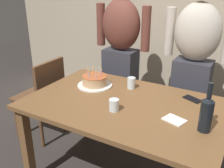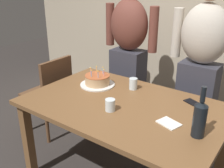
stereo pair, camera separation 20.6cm
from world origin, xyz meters
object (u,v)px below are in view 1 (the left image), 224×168
at_px(water_glass_near, 114,105).
at_px(person_man_bearded, 121,54).
at_px(water_glass_far, 131,83).
at_px(napkin_stack, 174,120).
at_px(cell_phone, 192,99).
at_px(wine_bottle, 206,113).
at_px(person_woman_cardigan, 193,65).
at_px(dining_chair, 44,93).
at_px(birthday_cake, 95,81).

distance_m(water_glass_near, person_man_bearded, 1.01).
bearing_deg(water_glass_far, napkin_stack, -35.22).
distance_m(water_glass_far, cell_phone, 0.52).
height_order(water_glass_far, wine_bottle, wine_bottle).
distance_m(water_glass_near, person_woman_cardigan, 0.97).
bearing_deg(napkin_stack, person_woman_cardigan, 96.38).
distance_m(wine_bottle, dining_chair, 1.69).
xyz_separation_m(cell_phone, napkin_stack, (-0.03, -0.38, 0.00)).
height_order(water_glass_far, cell_phone, water_glass_far).
xyz_separation_m(water_glass_far, napkin_stack, (0.49, -0.35, -0.04)).
relative_size(cell_phone, napkin_stack, 1.02).
bearing_deg(water_glass_near, dining_chair, 162.14).
bearing_deg(person_woman_cardigan, wine_bottle, 108.67).
relative_size(birthday_cake, person_woman_cardigan, 0.18).
bearing_deg(cell_phone, wine_bottle, -43.28).
bearing_deg(cell_phone, person_man_bearded, 176.91).
xyz_separation_m(wine_bottle, cell_phone, (-0.17, 0.41, -0.12)).
bearing_deg(person_woman_cardigan, birthday_cake, 40.76).
distance_m(cell_phone, napkin_stack, 0.38).
height_order(water_glass_near, dining_chair, dining_chair).
height_order(water_glass_near, person_woman_cardigan, person_woman_cardigan).
bearing_deg(water_glass_far, wine_bottle, -28.46).
xyz_separation_m(wine_bottle, person_woman_cardigan, (-0.29, 0.86, 0.01)).
bearing_deg(cell_phone, water_glass_far, -151.97).
distance_m(birthday_cake, wine_bottle, 1.02).
distance_m(birthday_cake, napkin_stack, 0.82).
height_order(birthday_cake, person_woman_cardigan, person_woman_cardigan).
bearing_deg(water_glass_near, person_woman_cardigan, 70.28).
height_order(birthday_cake, water_glass_near, birthday_cake).
bearing_deg(person_man_bearded, wine_bottle, 140.77).
xyz_separation_m(birthday_cake, water_glass_near, (0.37, -0.31, 0.00)).
xyz_separation_m(cell_phone, person_man_bearded, (-0.88, 0.45, 0.13)).
relative_size(birthday_cake, water_glass_near, 3.49).
height_order(water_glass_near, napkin_stack, water_glass_near).
height_order(water_glass_near, person_man_bearded, person_man_bearded).
bearing_deg(person_woman_cardigan, napkin_stack, 96.38).
xyz_separation_m(person_woman_cardigan, dining_chair, (-1.34, -0.58, -0.36)).
bearing_deg(wine_bottle, person_man_bearded, 140.77).
distance_m(wine_bottle, person_man_bearded, 1.36).
bearing_deg(person_woman_cardigan, water_glass_far, 50.74).
xyz_separation_m(wine_bottle, napkin_stack, (-0.20, 0.03, -0.12)).
distance_m(birthday_cake, cell_phone, 0.83).
relative_size(birthday_cake, cell_phone, 2.11).
height_order(person_man_bearded, person_woman_cardigan, same).
relative_size(birthday_cake, wine_bottle, 0.94).
bearing_deg(person_man_bearded, cell_phone, 152.94).
distance_m(cell_phone, person_woman_cardigan, 0.48).
distance_m(wine_bottle, cell_phone, 0.46).
height_order(wine_bottle, dining_chair, wine_bottle).
xyz_separation_m(wine_bottle, dining_chair, (-1.63, 0.27, -0.35)).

